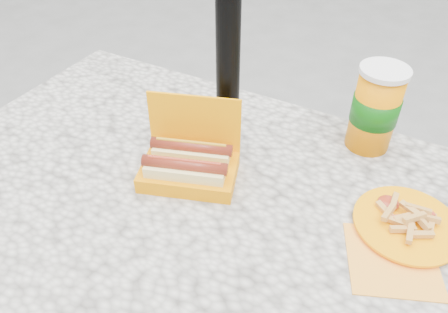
% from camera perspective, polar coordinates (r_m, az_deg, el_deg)
% --- Properties ---
extents(picnic_table, '(1.20, 0.80, 0.75)m').
position_cam_1_polar(picnic_table, '(1.00, -3.94, -8.47)').
color(picnic_table, beige).
rests_on(picnic_table, ground).
extents(hotdog_box, '(0.23, 0.19, 0.16)m').
position_cam_1_polar(hotdog_box, '(0.92, -4.56, -0.92)').
color(hotdog_box, '#FF9800').
rests_on(hotdog_box, picnic_table).
extents(fries_plate, '(0.21, 0.29, 0.04)m').
position_cam_1_polar(fries_plate, '(0.90, 22.58, -8.36)').
color(fries_plate, '#FF9F2E').
rests_on(fries_plate, picnic_table).
extents(soda_cup, '(0.11, 0.11, 0.20)m').
position_cam_1_polar(soda_cup, '(1.03, 19.16, 5.93)').
color(soda_cup, '#FF8A00').
rests_on(soda_cup, picnic_table).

